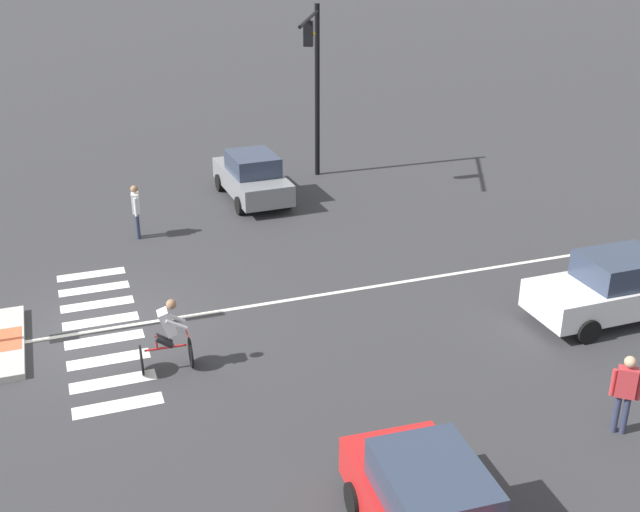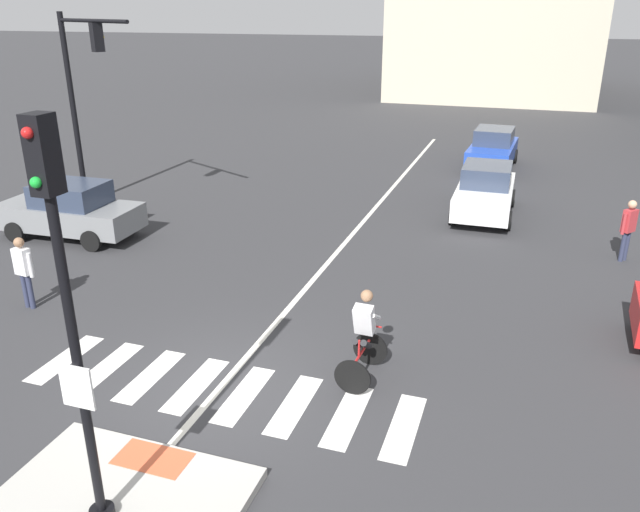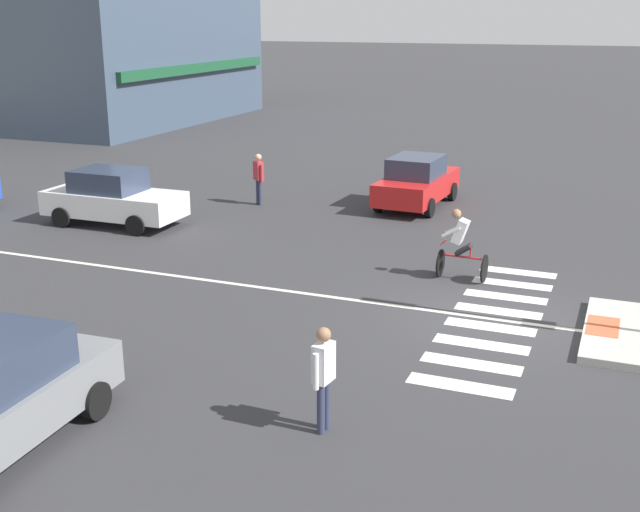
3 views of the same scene
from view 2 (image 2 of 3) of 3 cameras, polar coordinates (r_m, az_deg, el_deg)
The scene contains 20 objects.
ground_plane at distance 11.42m, azimuth -9.15°, elevation -11.98°, with size 300.00×300.00×0.00m, color #333335.
tactile_pad_front at distance 9.90m, azimuth -15.00°, elevation -17.38°, with size 1.10×0.60×0.01m, color #DB5B38.
signal_pole at distance 7.52m, azimuth -22.09°, elevation -3.78°, with size 0.44×0.38×5.15m.
crosswalk_stripe_a at distance 13.13m, azimuth -22.18°, elevation -8.65°, with size 0.44×1.80×0.01m, color silver.
crosswalk_stripe_b at distance 12.57m, azimuth -18.85°, elevation -9.55°, with size 0.44×1.80×0.01m, color silver.
crosswalk_stripe_c at distance 12.07m, azimuth -15.20°, elevation -10.49°, with size 0.44×1.80×0.01m, color silver.
crosswalk_stripe_d at distance 11.62m, azimuth -11.24°, elevation -11.45°, with size 0.44×1.80×0.01m, color silver.
crosswalk_stripe_e at distance 11.24m, azimuth -6.95°, elevation -12.43°, with size 0.44×1.80×0.01m, color silver.
crosswalk_stripe_f at distance 10.92m, azimuth -2.35°, elevation -13.40°, with size 0.44×1.80×0.01m, color silver.
crosswalk_stripe_g at distance 10.67m, azimuth 2.54°, elevation -14.33°, with size 0.44×1.80×0.01m, color silver.
crosswalk_stripe_h at distance 10.51m, azimuth 7.65°, elevation -15.19°, with size 0.44×1.80×0.01m, color silver.
lane_centre_line at distance 19.92m, azimuth 4.05°, elevation 3.25°, with size 0.14×28.00×0.01m, color silver.
traffic_light_mast at distance 21.70m, azimuth -20.96°, elevation 14.36°, with size 3.83×1.99×6.19m.
building_corner_left at distance 54.17m, azimuth 16.24°, elevation 20.75°, with size 14.73×19.60×12.32m.
car_white_eastbound_far at distance 20.88m, azimuth 14.81°, elevation 5.76°, with size 1.87×4.11×1.64m.
car_grey_cross_left at distance 19.57m, azimuth -21.82°, elevation 3.86°, with size 4.16×1.96×1.64m.
car_blue_eastbound_distant at distance 27.47m, azimuth 15.46°, elevation 9.41°, with size 1.99×4.18×1.64m.
cyclist at distance 11.24m, azimuth 3.98°, elevation -7.14°, with size 0.71×1.12×1.68m.
pedestrian_at_curb_left at distance 15.20m, azimuth -25.41°, elevation -0.92°, with size 0.55×0.26×1.67m.
pedestrian_waiting_far_side at distance 18.25m, azimuth 26.29°, elevation 2.50°, with size 0.40×0.45×1.67m.
Camera 2 is at (4.69, -8.31, 6.27)m, focal length 35.12 mm.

